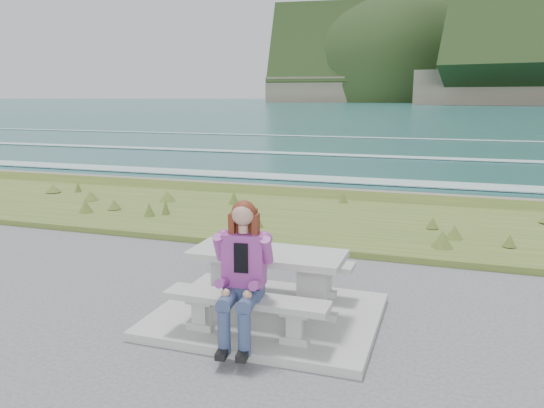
% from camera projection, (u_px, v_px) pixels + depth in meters
% --- Properties ---
extents(concrete_slab, '(2.60, 2.10, 0.10)m').
position_uv_depth(concrete_slab, '(267.00, 315.00, 6.33)').
color(concrete_slab, '#9FA09B').
rests_on(concrete_slab, ground).
extents(picnic_table, '(1.80, 0.75, 0.75)m').
position_uv_depth(picnic_table, '(267.00, 265.00, 6.21)').
color(picnic_table, '#9FA09B').
rests_on(picnic_table, concrete_slab).
extents(bench_landward, '(1.80, 0.35, 0.45)m').
position_uv_depth(bench_landward, '(246.00, 305.00, 5.60)').
color(bench_landward, '#9FA09B').
rests_on(bench_landward, concrete_slab).
extents(bench_seaward, '(1.80, 0.35, 0.45)m').
position_uv_depth(bench_seaward, '(285.00, 266.00, 6.91)').
color(bench_seaward, '#9FA09B').
rests_on(bench_seaward, concrete_slab).
extents(grass_verge, '(160.00, 4.50, 0.22)m').
position_uv_depth(grass_verge, '(346.00, 225.00, 10.99)').
color(grass_verge, '#3A5A21').
rests_on(grass_verge, ground).
extents(shore_drop, '(160.00, 0.80, 2.20)m').
position_uv_depth(shore_drop, '(367.00, 200.00, 13.69)').
color(shore_drop, brown).
rests_on(shore_drop, ground).
extents(ocean, '(1600.00, 1600.00, 0.09)m').
position_uv_depth(ocean, '(411.00, 175.00, 30.01)').
color(ocean, '#1D5253').
rests_on(ocean, ground).
extents(seated_woman, '(0.51, 0.79, 1.48)m').
position_uv_depth(seated_woman, '(241.00, 293.00, 5.44)').
color(seated_woman, navy).
rests_on(seated_woman, concrete_slab).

